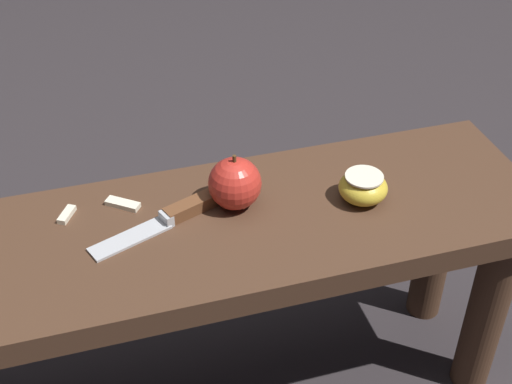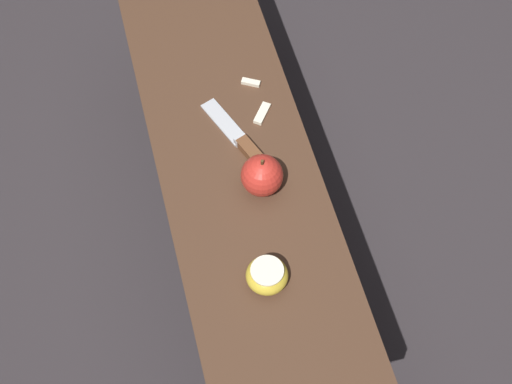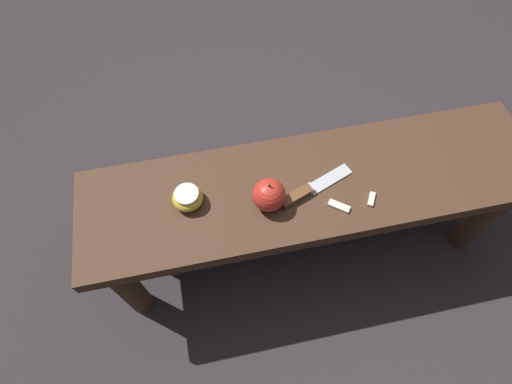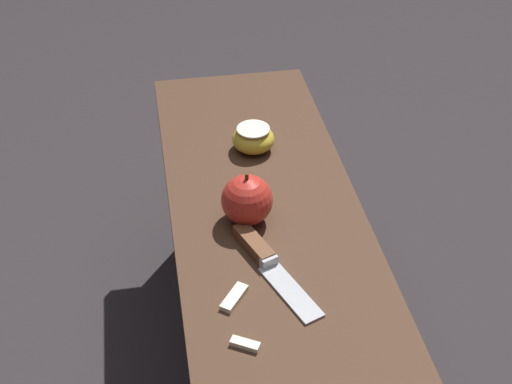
{
  "view_description": "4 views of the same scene",
  "coord_description": "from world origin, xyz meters",
  "px_view_note": "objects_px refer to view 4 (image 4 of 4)",
  "views": [
    {
      "loc": [
        0.08,
        0.78,
        1.06
      ],
      "look_at": [
        -0.15,
        -0.02,
        0.43
      ],
      "focal_mm": 50.0,
      "sensor_mm": 36.0,
      "label": 1
    },
    {
      "loc": [
        -0.79,
        0.15,
        1.55
      ],
      "look_at": [
        -0.15,
        -0.02,
        0.43
      ],
      "focal_mm": 50.0,
      "sensor_mm": 36.0,
      "label": 2
    },
    {
      "loc": [
        -0.25,
        -0.47,
        1.25
      ],
      "look_at": [
        -0.15,
        -0.02,
        0.43
      ],
      "focal_mm": 28.0,
      "sensor_mm": 36.0,
      "label": 3
    },
    {
      "loc": [
        0.71,
        -0.16,
        1.12
      ],
      "look_at": [
        -0.15,
        -0.02,
        0.43
      ],
      "focal_mm": 50.0,
      "sensor_mm": 36.0,
      "label": 4
    }
  ],
  "objects_px": {
    "apple_whole": "(247,200)",
    "knife": "(264,257)",
    "apple_cut": "(253,139)",
    "wooden_bench": "(284,312)"
  },
  "relations": [
    {
      "from": "wooden_bench",
      "to": "apple_cut",
      "type": "bearing_deg",
      "value": 178.7
    },
    {
      "from": "knife",
      "to": "apple_whole",
      "type": "distance_m",
      "value": 0.1
    },
    {
      "from": "wooden_bench",
      "to": "apple_whole",
      "type": "height_order",
      "value": "apple_whole"
    },
    {
      "from": "wooden_bench",
      "to": "knife",
      "type": "relative_size",
      "value": 5.84
    },
    {
      "from": "apple_whole",
      "to": "wooden_bench",
      "type": "bearing_deg",
      "value": 15.17
    },
    {
      "from": "knife",
      "to": "wooden_bench",
      "type": "bearing_deg",
      "value": 17.13
    },
    {
      "from": "knife",
      "to": "apple_cut",
      "type": "bearing_deg",
      "value": 152.43
    },
    {
      "from": "apple_whole",
      "to": "knife",
      "type": "bearing_deg",
      "value": 5.87
    },
    {
      "from": "knife",
      "to": "apple_cut",
      "type": "height_order",
      "value": "apple_cut"
    },
    {
      "from": "apple_whole",
      "to": "apple_cut",
      "type": "bearing_deg",
      "value": 167.57
    }
  ]
}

